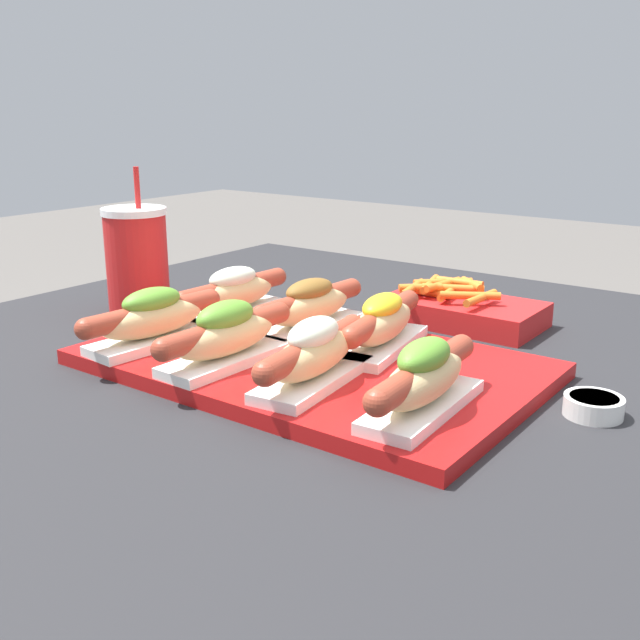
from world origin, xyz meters
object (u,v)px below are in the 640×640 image
at_px(hot_dog_4, 233,293).
at_px(hot_dog_5, 310,306).
at_px(hot_dog_6, 382,323).
at_px(serving_tray, 310,363).
at_px(fries_basket, 461,309).
at_px(drink_cup, 137,260).
at_px(hot_dog_2, 314,354).
at_px(sauce_bowl, 592,406).
at_px(hot_dog_1, 226,335).
at_px(hot_dog_3, 423,378).
at_px(hot_dog_0, 153,318).

distance_m(hot_dog_4, hot_dog_5, 0.13).
bearing_deg(hot_dog_5, hot_dog_6, -5.32).
bearing_deg(serving_tray, fries_basket, 79.25).
distance_m(hot_dog_4, drink_cup, 0.18).
height_order(hot_dog_2, sauce_bowl, hot_dog_2).
bearing_deg(fries_basket, hot_dog_1, -107.38).
relative_size(hot_dog_5, sauce_bowl, 3.53).
distance_m(hot_dog_1, drink_cup, 0.33).
xyz_separation_m(serving_tray, hot_dog_3, (0.19, -0.07, 0.04)).
bearing_deg(hot_dog_0, hot_dog_2, 2.07).
height_order(hot_dog_3, hot_dog_6, hot_dog_3).
height_order(serving_tray, hot_dog_5, hot_dog_5).
relative_size(hot_dog_0, sauce_bowl, 3.52).
distance_m(hot_dog_4, fries_basket, 0.33).
xyz_separation_m(serving_tray, hot_dog_0, (-0.18, -0.08, 0.04)).
bearing_deg(fries_basket, hot_dog_4, -138.90).
bearing_deg(hot_dog_5, hot_dog_1, -89.12).
bearing_deg(hot_dog_3, hot_dog_2, -178.50).
height_order(hot_dog_6, sauce_bowl, hot_dog_6).
xyz_separation_m(drink_cup, fries_basket, (0.42, 0.23, -0.06)).
distance_m(hot_dog_5, drink_cup, 0.31).
xyz_separation_m(hot_dog_1, fries_basket, (0.12, 0.37, -0.03)).
bearing_deg(sauce_bowl, hot_dog_1, -159.77).
bearing_deg(drink_cup, hot_dog_2, -16.41).
distance_m(hot_dog_3, hot_dog_6, 0.19).
xyz_separation_m(hot_dog_4, drink_cup, (-0.18, -0.02, 0.03)).
distance_m(hot_dog_2, hot_dog_4, 0.29).
height_order(hot_dog_6, fries_basket, hot_dog_6).
height_order(serving_tray, drink_cup, drink_cup).
distance_m(hot_dog_1, hot_dog_2, 0.12).
height_order(hot_dog_0, hot_dog_4, hot_dog_0).
bearing_deg(hot_dog_4, fries_basket, 41.10).
bearing_deg(hot_dog_2, hot_dog_1, -176.35).
bearing_deg(drink_cup, sauce_bowl, 0.41).
bearing_deg(hot_dog_1, hot_dog_2, 3.65).
bearing_deg(fries_basket, sauce_bowl, -41.72).
bearing_deg(hot_dog_1, hot_dog_5, 90.88).
bearing_deg(hot_dog_4, hot_dog_0, -86.87).
distance_m(hot_dog_4, sauce_bowl, 0.51).
height_order(drink_cup, fries_basket, drink_cup).
height_order(hot_dog_2, drink_cup, drink_cup).
bearing_deg(hot_dog_3, serving_tray, 160.23).
relative_size(hot_dog_4, drink_cup, 0.96).
relative_size(serving_tray, hot_dog_6, 2.53).
bearing_deg(hot_dog_6, fries_basket, 90.09).
bearing_deg(hot_dog_1, sauce_bowl, 20.23).
relative_size(hot_dog_1, sauce_bowl, 3.53).
distance_m(hot_dog_3, fries_basket, 0.38).
bearing_deg(hot_dog_0, hot_dog_6, 32.42).
height_order(hot_dog_0, sauce_bowl, hot_dog_0).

